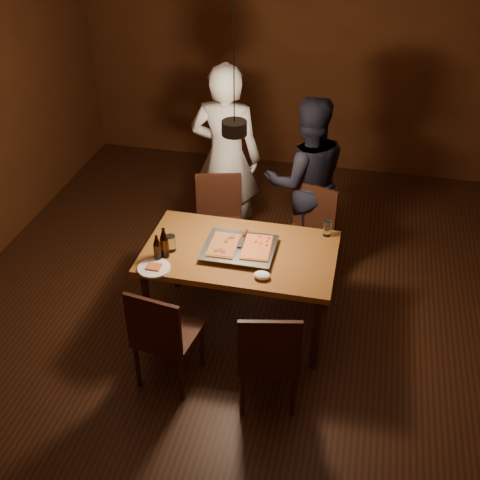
% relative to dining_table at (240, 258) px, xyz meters
% --- Properties ---
extents(room_shell, '(6.00, 6.00, 6.00)m').
position_rel_dining_table_xyz_m(room_shell, '(-0.05, 0.06, 0.72)').
color(room_shell, '#3B1B10').
rests_on(room_shell, ground).
extents(dining_table, '(1.50, 0.90, 0.75)m').
position_rel_dining_table_xyz_m(dining_table, '(0.00, 0.00, 0.00)').
color(dining_table, brown).
rests_on(dining_table, floor).
extents(chair_far_left, '(0.52, 0.52, 0.49)m').
position_rel_dining_table_xyz_m(chair_far_left, '(-0.39, 0.83, -0.14)').
color(chair_far_left, '#38190F').
rests_on(chair_far_left, floor).
extents(chair_far_right, '(0.54, 0.54, 0.49)m').
position_rel_dining_table_xyz_m(chair_far_right, '(0.45, 0.80, -0.14)').
color(chair_far_right, '#38190F').
rests_on(chair_far_right, floor).
extents(chair_near_left, '(0.48, 0.48, 0.49)m').
position_rel_dining_table_xyz_m(chair_near_left, '(-0.39, -0.78, -0.14)').
color(chair_near_left, '#38190F').
rests_on(chair_near_left, floor).
extents(chair_near_right, '(0.50, 0.50, 0.49)m').
position_rel_dining_table_xyz_m(chair_near_right, '(0.39, -0.81, -0.14)').
color(chair_near_right, '#38190F').
rests_on(chair_near_right, floor).
extents(pizza_tray, '(0.57, 0.48, 0.05)m').
position_rel_dining_table_xyz_m(pizza_tray, '(-0.00, -0.02, 0.10)').
color(pizza_tray, silver).
rests_on(pizza_tray, dining_table).
extents(pizza_meat, '(0.22, 0.34, 0.02)m').
position_rel_dining_table_xyz_m(pizza_meat, '(-0.12, -0.03, 0.13)').
color(pizza_meat, maroon).
rests_on(pizza_meat, pizza_tray).
extents(pizza_cheese, '(0.24, 0.36, 0.02)m').
position_rel_dining_table_xyz_m(pizza_cheese, '(0.13, -0.01, 0.13)').
color(pizza_cheese, gold).
rests_on(pizza_cheese, pizza_tray).
extents(spatula, '(0.09, 0.24, 0.04)m').
position_rel_dining_table_xyz_m(spatula, '(0.01, 0.02, 0.14)').
color(spatula, silver).
rests_on(spatula, pizza_tray).
extents(beer_bottle_a, '(0.06, 0.06, 0.22)m').
position_rel_dining_table_xyz_m(beer_bottle_a, '(-0.58, -0.26, 0.18)').
color(beer_bottle_a, black).
rests_on(beer_bottle_a, dining_table).
extents(beer_bottle_b, '(0.07, 0.07, 0.25)m').
position_rel_dining_table_xyz_m(beer_bottle_b, '(-0.55, -0.20, 0.20)').
color(beer_bottle_b, black).
rests_on(beer_bottle_b, dining_table).
extents(water_glass_left, '(0.08, 0.08, 0.13)m').
position_rel_dining_table_xyz_m(water_glass_left, '(-0.53, -0.11, 0.14)').
color(water_glass_left, silver).
rests_on(water_glass_left, dining_table).
extents(water_glass_right, '(0.07, 0.07, 0.14)m').
position_rel_dining_table_xyz_m(water_glass_right, '(0.64, 0.37, 0.14)').
color(water_glass_right, silver).
rests_on(water_glass_right, dining_table).
extents(plate_slice, '(0.25, 0.25, 0.03)m').
position_rel_dining_table_xyz_m(plate_slice, '(-0.58, -0.38, 0.08)').
color(plate_slice, white).
rests_on(plate_slice, dining_table).
extents(napkin, '(0.13, 0.10, 0.05)m').
position_rel_dining_table_xyz_m(napkin, '(0.24, -0.31, 0.10)').
color(napkin, white).
rests_on(napkin, dining_table).
extents(diner_white, '(0.67, 0.44, 1.83)m').
position_rel_dining_table_xyz_m(diner_white, '(-0.41, 1.23, 0.24)').
color(diner_white, silver).
rests_on(diner_white, floor).
extents(diner_dark, '(0.94, 0.83, 1.62)m').
position_rel_dining_table_xyz_m(diner_dark, '(0.37, 1.14, 0.13)').
color(diner_dark, black).
rests_on(diner_dark, floor).
extents(pendant_lamp, '(0.18, 0.18, 1.10)m').
position_rel_dining_table_xyz_m(pendant_lamp, '(-0.05, 0.06, 1.08)').
color(pendant_lamp, black).
rests_on(pendant_lamp, ceiling).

